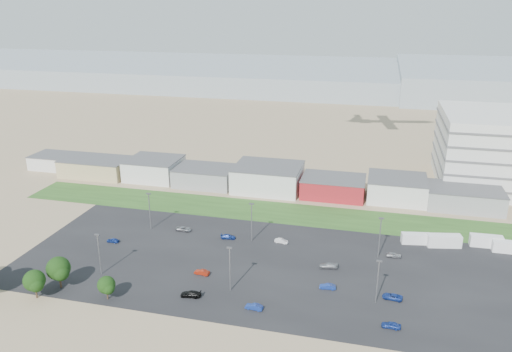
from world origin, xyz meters
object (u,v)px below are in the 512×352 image
(parked_car_1, at_px, (328,286))
(parked_car_8, at_px, (394,255))
(parked_car_12, at_px, (328,266))
(parked_car_0, at_px, (392,297))
(parked_car_3, at_px, (191,294))
(parked_car_5, at_px, (113,240))
(box_trailer_a, at_px, (416,239))
(parked_car_9, at_px, (184,229))
(parked_car_2, at_px, (391,325))
(parked_car_6, at_px, (228,237))
(parked_car_4, at_px, (202,272))
(parked_car_13, at_px, (254,307))
(parked_car_11, at_px, (281,241))

(parked_car_1, distance_m, parked_car_8, 23.40)
(parked_car_12, bearing_deg, parked_car_0, 48.72)
(parked_car_3, bearing_deg, parked_car_5, -130.22)
(box_trailer_a, xyz_separation_m, parked_car_9, (-61.65, -7.67, -0.78))
(box_trailer_a, bearing_deg, parked_car_5, -175.97)
(parked_car_1, height_order, parked_car_5, parked_car_1)
(parked_car_3, bearing_deg, parked_car_2, 82.09)
(parked_car_6, relative_size, parked_car_12, 0.90)
(parked_car_6, bearing_deg, parked_car_4, 171.26)
(box_trailer_a, xyz_separation_m, parked_car_5, (-77.09, -18.69, -0.80))
(parked_car_5, bearing_deg, parked_car_1, 82.37)
(parked_car_0, relative_size, parked_car_4, 1.16)
(parked_car_12, bearing_deg, parked_car_3, -61.87)
(parked_car_3, height_order, parked_car_5, parked_car_3)
(parked_car_13, bearing_deg, parked_car_11, -174.85)
(parked_car_11, distance_m, parked_car_13, 30.90)
(parked_car_5, bearing_deg, parked_car_11, 104.92)
(parked_car_5, height_order, parked_car_13, parked_car_13)
(parked_car_12, bearing_deg, parked_car_4, -77.67)
(parked_car_2, xyz_separation_m, parked_car_9, (-55.26, 31.13, -0.04))
(box_trailer_a, relative_size, parked_car_0, 1.73)
(parked_car_2, height_order, parked_car_3, parked_car_3)
(parked_car_8, height_order, parked_car_11, parked_car_8)
(parked_car_0, relative_size, parked_car_12, 0.95)
(parked_car_5, bearing_deg, box_trailer_a, 105.01)
(parked_car_2, bearing_deg, parked_car_6, -122.31)
(parked_car_11, relative_size, parked_car_13, 0.95)
(box_trailer_a, distance_m, parked_car_13, 51.65)
(parked_car_1, xyz_separation_m, parked_car_5, (-57.26, 9.08, -0.03))
(parked_car_9, height_order, parked_car_13, parked_car_13)
(parked_car_0, relative_size, parked_car_3, 0.94)
(parked_car_4, relative_size, parked_car_11, 1.03)
(parked_car_1, height_order, parked_car_9, parked_car_1)
(box_trailer_a, height_order, parked_car_3, box_trailer_a)
(parked_car_1, xyz_separation_m, parked_car_11, (-14.25, 19.44, -0.02))
(parked_car_9, xyz_separation_m, parked_car_12, (40.97, -10.96, 0.06))
(parked_car_3, bearing_deg, parked_car_12, 118.69)
(parked_car_1, height_order, parked_car_3, parked_car_3)
(parked_car_4, relative_size, parked_car_12, 0.82)
(parked_car_0, xyz_separation_m, parked_car_3, (-41.78, -9.53, 0.06))
(parked_car_1, relative_size, parked_car_13, 0.97)
(parked_car_11, xyz_separation_m, parked_car_13, (0.48, -30.90, 0.03))
(parked_car_8, bearing_deg, parked_car_1, 138.33)
(parked_car_0, bearing_deg, parked_car_5, -91.59)
(parked_car_1, xyz_separation_m, parked_car_6, (-28.51, 18.49, -0.01))
(parked_car_9, bearing_deg, parked_car_13, -139.41)
(parked_car_5, bearing_deg, parked_car_2, 75.50)
(parked_car_8, distance_m, parked_car_9, 56.17)
(parked_car_0, distance_m, parked_car_12, 17.61)
(box_trailer_a, height_order, parked_car_11, box_trailer_a)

